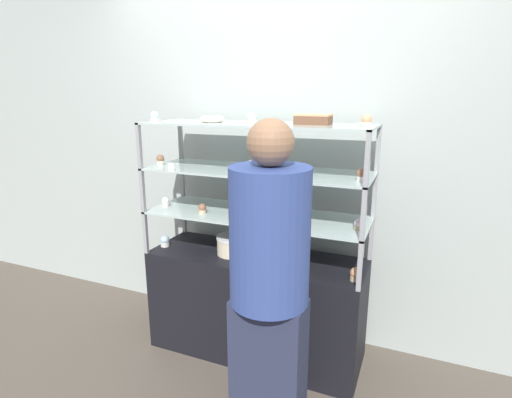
# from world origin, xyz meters

# --- Properties ---
(ground_plane) EXTENTS (20.00, 20.00, 0.00)m
(ground_plane) POSITION_xyz_m (0.00, 0.00, 0.00)
(ground_plane) COLOR brown
(back_wall) EXTENTS (8.00, 0.05, 2.60)m
(back_wall) POSITION_xyz_m (0.00, 0.38, 1.30)
(back_wall) COLOR #A8B2AD
(back_wall) RESTS_ON ground_plane
(display_base) EXTENTS (1.38, 0.48, 0.68)m
(display_base) POSITION_xyz_m (0.00, 0.00, 0.34)
(display_base) COLOR black
(display_base) RESTS_ON ground_plane
(display_riser_lower) EXTENTS (1.38, 0.48, 0.28)m
(display_riser_lower) POSITION_xyz_m (0.00, 0.00, 0.95)
(display_riser_lower) COLOR #99999E
(display_riser_lower) RESTS_ON display_base
(display_riser_middle) EXTENTS (1.38, 0.48, 0.28)m
(display_riser_middle) POSITION_xyz_m (0.00, 0.00, 1.23)
(display_riser_middle) COLOR #99999E
(display_riser_middle) RESTS_ON display_riser_lower
(display_riser_upper) EXTENTS (1.38, 0.48, 0.28)m
(display_riser_upper) POSITION_xyz_m (0.00, 0.00, 1.51)
(display_riser_upper) COLOR #99999E
(display_riser_upper) RESTS_ON display_riser_middle
(layer_cake_centerpiece) EXTENTS (0.21, 0.21, 0.12)m
(layer_cake_centerpiece) POSITION_xyz_m (-0.15, -0.02, 0.75)
(layer_cake_centerpiece) COLOR beige
(layer_cake_centerpiece) RESTS_ON display_base
(sheet_cake_frosted) EXTENTS (0.20, 0.12, 0.06)m
(sheet_cake_frosted) POSITION_xyz_m (0.34, 0.02, 1.55)
(sheet_cake_frosted) COLOR brown
(sheet_cake_frosted) RESTS_ON display_riser_upper
(cupcake_0) EXTENTS (0.06, 0.06, 0.08)m
(cupcake_0) POSITION_xyz_m (-0.64, -0.08, 0.72)
(cupcake_0) COLOR white
(cupcake_0) RESTS_ON display_base
(cupcake_1) EXTENTS (0.06, 0.06, 0.08)m
(cupcake_1) POSITION_xyz_m (0.22, -0.09, 0.72)
(cupcake_1) COLOR beige
(cupcake_1) RESTS_ON display_base
(cupcake_2) EXTENTS (0.06, 0.06, 0.08)m
(cupcake_2) POSITION_xyz_m (0.64, -0.11, 0.72)
(cupcake_2) COLOR #CCB28C
(cupcake_2) RESTS_ON display_base
(price_tag_0) EXTENTS (0.04, 0.00, 0.04)m
(price_tag_0) POSITION_xyz_m (-0.00, -0.22, 0.71)
(price_tag_0) COLOR white
(price_tag_0) RESTS_ON display_base
(cupcake_3) EXTENTS (0.05, 0.05, 0.06)m
(cupcake_3) POSITION_xyz_m (-0.63, -0.06, 0.99)
(cupcake_3) COLOR beige
(cupcake_3) RESTS_ON display_riser_lower
(cupcake_4) EXTENTS (0.05, 0.05, 0.06)m
(cupcake_4) POSITION_xyz_m (-0.32, -0.11, 0.99)
(cupcake_4) COLOR #CCB28C
(cupcake_4) RESTS_ON display_riser_lower
(cupcake_5) EXTENTS (0.05, 0.05, 0.06)m
(cupcake_5) POSITION_xyz_m (0.01, -0.12, 0.99)
(cupcake_5) COLOR beige
(cupcake_5) RESTS_ON display_riser_lower
(cupcake_6) EXTENTS (0.05, 0.05, 0.06)m
(cupcake_6) POSITION_xyz_m (0.33, -0.10, 0.99)
(cupcake_6) COLOR beige
(cupcake_6) RESTS_ON display_riser_lower
(cupcake_7) EXTENTS (0.05, 0.05, 0.06)m
(cupcake_7) POSITION_xyz_m (0.64, -0.06, 0.99)
(cupcake_7) COLOR #CCB28C
(cupcake_7) RESTS_ON display_riser_lower
(price_tag_1) EXTENTS (0.04, 0.00, 0.04)m
(price_tag_1) POSITION_xyz_m (0.22, -0.22, 0.99)
(price_tag_1) COLOR white
(price_tag_1) RESTS_ON display_riser_lower
(cupcake_8) EXTENTS (0.05, 0.05, 0.07)m
(cupcake_8) POSITION_xyz_m (-0.65, -0.07, 1.28)
(cupcake_8) COLOR beige
(cupcake_8) RESTS_ON display_riser_middle
(cupcake_9) EXTENTS (0.05, 0.05, 0.07)m
(cupcake_9) POSITION_xyz_m (-0.01, -0.06, 1.28)
(cupcake_9) COLOR white
(cupcake_9) RESTS_ON display_riser_middle
(cupcake_10) EXTENTS (0.05, 0.05, 0.07)m
(cupcake_10) POSITION_xyz_m (0.64, -0.09, 1.28)
(cupcake_10) COLOR white
(cupcake_10) RESTS_ON display_riser_middle
(price_tag_2) EXTENTS (0.04, 0.00, 0.04)m
(price_tag_2) POSITION_xyz_m (-0.46, -0.22, 1.27)
(price_tag_2) COLOR white
(price_tag_2) RESTS_ON display_riser_middle
(cupcake_11) EXTENTS (0.05, 0.05, 0.06)m
(cupcake_11) POSITION_xyz_m (-0.63, -0.12, 1.55)
(cupcake_11) COLOR white
(cupcake_11) RESTS_ON display_riser_upper
(cupcake_12) EXTENTS (0.05, 0.05, 0.06)m
(cupcake_12) POSITION_xyz_m (0.00, -0.07, 1.55)
(cupcake_12) COLOR #CCB28C
(cupcake_12) RESTS_ON display_riser_upper
(cupcake_13) EXTENTS (0.05, 0.05, 0.06)m
(cupcake_13) POSITION_xyz_m (0.64, -0.04, 1.55)
(cupcake_13) COLOR beige
(cupcake_13) RESTS_ON display_riser_upper
(price_tag_3) EXTENTS (0.04, 0.00, 0.04)m
(price_tag_3) POSITION_xyz_m (0.07, -0.22, 1.55)
(price_tag_3) COLOR white
(price_tag_3) RESTS_ON display_riser_upper
(donut_glazed) EXTENTS (0.14, 0.14, 0.04)m
(donut_glazed) POSITION_xyz_m (-0.29, -0.01, 1.54)
(donut_glazed) COLOR #EFE5CC
(donut_glazed) RESTS_ON display_riser_upper
(customer_figure) EXTENTS (0.37, 0.37, 1.59)m
(customer_figure) POSITION_xyz_m (0.32, -0.60, 0.85)
(customer_figure) COLOR #282D47
(customer_figure) RESTS_ON ground_plane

